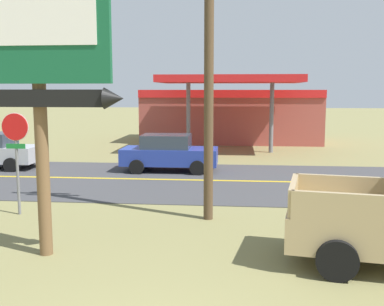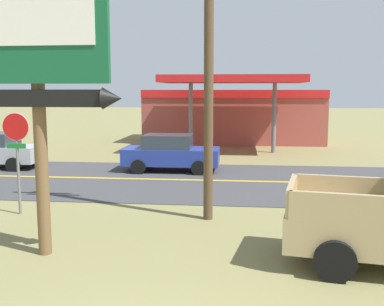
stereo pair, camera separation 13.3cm
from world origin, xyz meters
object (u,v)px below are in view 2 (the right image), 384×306
Objects in this scene: gas_station at (234,114)px; car_blue_mid_lane at (171,153)px; stop_sign at (17,145)px; utility_pole at (209,24)px; motel_sign at (37,56)px.

gas_station is 12.69m from car_blue_mid_lane.
stop_sign is at bearing -113.60° from car_blue_mid_lane.
utility_pole is at bearing -91.00° from gas_station.
motel_sign is at bearing -55.71° from stop_sign.
gas_station is at bearing 73.65° from stop_sign.
stop_sign is 0.25× the size of gas_station.
gas_station is (5.83, 19.89, -0.08)m from stop_sign.
motel_sign is at bearing -98.99° from gas_station.
gas_station is (0.35, 19.81, -3.36)m from utility_pole.
motel_sign is 1.49× the size of car_blue_mid_lane.
motel_sign reaches higher than car_blue_mid_lane.
utility_pole is (3.31, 3.27, 1.04)m from motel_sign.
utility_pole is 8.95m from car_blue_mid_lane.
gas_station is 2.86× the size of car_blue_mid_lane.
car_blue_mid_lane is (3.28, 7.50, -1.20)m from stop_sign.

